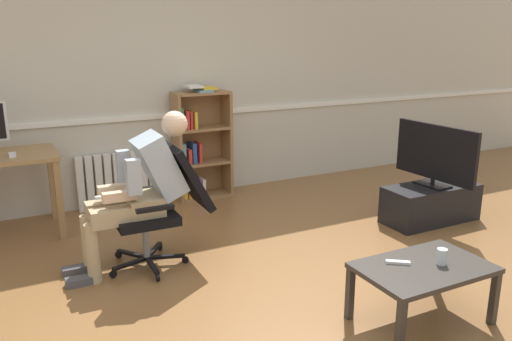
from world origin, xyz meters
TOP-DOWN VIEW (x-y plane):
  - ground_plane at (0.00, 0.00)m, footprint 18.00×18.00m
  - back_wall at (0.00, 2.65)m, footprint 12.00×0.13m
  - computer_mouse at (-1.61, 2.03)m, footprint 0.06×0.10m
  - bookshelf at (0.25, 2.44)m, footprint 0.62×0.29m
  - radiator at (-0.63, 2.54)m, footprint 0.82×0.08m
  - office_chair at (-0.60, 0.97)m, footprint 0.84×0.61m
  - person_seated at (-0.79, 0.97)m, footprint 1.00×0.40m
  - tv_stand at (1.98, 0.69)m, footprint 0.95×0.41m
  - tv_screen at (1.98, 0.69)m, footprint 0.22×0.92m
  - coffee_table at (0.58, -0.62)m, footprint 0.83×0.53m
  - drinking_glass at (0.69, -0.65)m, footprint 0.07×0.07m
  - spare_remote at (0.45, -0.52)m, footprint 0.14×0.12m

SIDE VIEW (x-z plane):
  - ground_plane at x=0.00m, z-range 0.00..0.00m
  - tv_stand at x=1.98m, z-range 0.00..0.36m
  - radiator at x=-0.63m, z-range 0.00..0.57m
  - coffee_table at x=0.58m, z-range 0.15..0.53m
  - spare_remote at x=0.45m, z-range 0.39..0.40m
  - drinking_glass at x=0.69m, z-range 0.39..0.49m
  - office_chair at x=-0.60m, z-range 0.04..1.00m
  - bookshelf at x=0.25m, z-range -0.05..1.20m
  - person_seated at x=-0.79m, z-range 0.04..1.26m
  - tv_screen at x=1.98m, z-range 0.38..0.97m
  - computer_mouse at x=-1.61m, z-range 0.76..0.79m
  - back_wall at x=0.00m, z-range 0.00..2.70m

